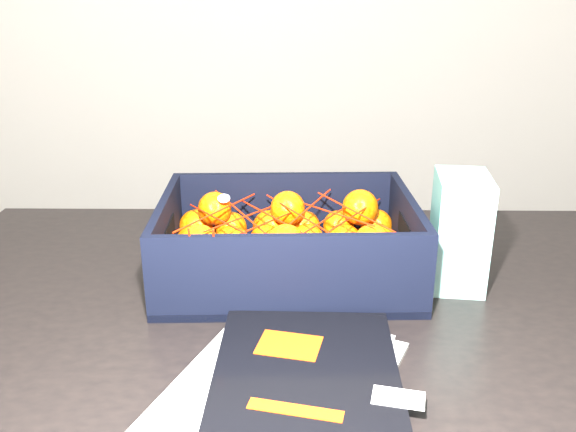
{
  "coord_description": "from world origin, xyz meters",
  "views": [
    {
      "loc": [
        -0.37,
        -0.72,
        1.18
      ],
      "look_at": [
        -0.35,
        0.12,
        0.86
      ],
      "focal_mm": 38.18,
      "sensor_mm": 36.0,
      "label": 1
    }
  ],
  "objects_px": {
    "table": "(299,365)",
    "retail_carton": "(459,231)",
    "produce_crate": "(288,252)",
    "magazine_stack": "(290,381)"
  },
  "relations": [
    {
      "from": "table",
      "to": "retail_carton",
      "type": "relative_size",
      "value": 7.25
    },
    {
      "from": "table",
      "to": "retail_carton",
      "type": "height_order",
      "value": "retail_carton"
    },
    {
      "from": "table",
      "to": "magazine_stack",
      "type": "bearing_deg",
      "value": -95.73
    },
    {
      "from": "magazine_stack",
      "to": "produce_crate",
      "type": "height_order",
      "value": "produce_crate"
    },
    {
      "from": "table",
      "to": "retail_carton",
      "type": "xyz_separation_m",
      "value": [
        0.24,
        0.07,
        0.18
      ]
    },
    {
      "from": "retail_carton",
      "to": "magazine_stack",
      "type": "bearing_deg",
      "value": -126.55
    },
    {
      "from": "produce_crate",
      "to": "retail_carton",
      "type": "xyz_separation_m",
      "value": [
        0.26,
        -0.03,
        0.05
      ]
    },
    {
      "from": "table",
      "to": "retail_carton",
      "type": "distance_m",
      "value": 0.31
    },
    {
      "from": "produce_crate",
      "to": "table",
      "type": "bearing_deg",
      "value": -82.13
    },
    {
      "from": "table",
      "to": "produce_crate",
      "type": "height_order",
      "value": "produce_crate"
    }
  ]
}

